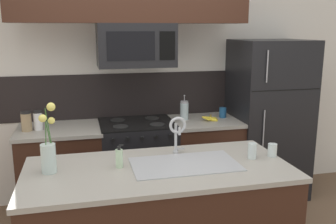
% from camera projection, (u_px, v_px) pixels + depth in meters
% --- Properties ---
extents(rear_partition, '(5.20, 0.10, 2.60)m').
position_uv_depth(rear_partition, '(158.00, 80.00, 4.17)').
color(rear_partition, silver).
rests_on(rear_partition, ground).
extents(splash_band, '(3.02, 0.01, 0.48)m').
position_uv_depth(splash_band, '(132.00, 95.00, 4.08)').
color(splash_band, black).
rests_on(splash_band, rear_partition).
extents(back_counter_left, '(0.81, 0.65, 0.91)m').
position_uv_depth(back_counter_left, '(62.00, 172.00, 3.75)').
color(back_counter_left, '#381E14').
rests_on(back_counter_left, ground).
extents(back_counter_right, '(0.73, 0.65, 0.91)m').
position_uv_depth(back_counter_right, '(204.00, 160.00, 4.09)').
color(back_counter_right, '#381E14').
rests_on(back_counter_right, ground).
extents(stove_range, '(0.76, 0.64, 0.93)m').
position_uv_depth(stove_range, '(138.00, 165.00, 3.93)').
color(stove_range, black).
rests_on(stove_range, ground).
extents(microwave, '(0.74, 0.40, 0.42)m').
position_uv_depth(microwave, '(136.00, 45.00, 3.63)').
color(microwave, black).
extents(refrigerator, '(0.79, 0.74, 1.74)m').
position_uv_depth(refrigerator, '(267.00, 119.00, 4.19)').
color(refrigerator, black).
rests_on(refrigerator, ground).
extents(storage_jar_tall, '(0.10, 0.10, 0.19)m').
position_uv_depth(storage_jar_tall, '(26.00, 121.00, 3.53)').
color(storage_jar_tall, '#997F5B').
rests_on(storage_jar_tall, back_counter_left).
extents(storage_jar_medium, '(0.08, 0.08, 0.19)m').
position_uv_depth(storage_jar_medium, '(38.00, 120.00, 3.58)').
color(storage_jar_medium, silver).
rests_on(storage_jar_medium, back_counter_left).
extents(banana_bunch, '(0.19, 0.12, 0.08)m').
position_uv_depth(banana_bunch, '(211.00, 119.00, 3.94)').
color(banana_bunch, yellow).
rests_on(banana_bunch, back_counter_right).
extents(french_press, '(0.09, 0.09, 0.27)m').
position_uv_depth(french_press, '(184.00, 110.00, 3.98)').
color(french_press, silver).
rests_on(french_press, back_counter_right).
extents(coffee_tin, '(0.08, 0.08, 0.11)m').
position_uv_depth(coffee_tin, '(223.00, 112.00, 4.08)').
color(coffee_tin, '#1E5184').
rests_on(coffee_tin, back_counter_right).
extents(kitchen_sink, '(0.76, 0.44, 0.16)m').
position_uv_depth(kitchen_sink, '(185.00, 174.00, 2.69)').
color(kitchen_sink, '#ADAFB5').
rests_on(kitchen_sink, island_counter).
extents(sink_faucet, '(0.14, 0.14, 0.31)m').
position_uv_depth(sink_faucet, '(177.00, 130.00, 2.84)').
color(sink_faucet, '#B7BABF').
rests_on(sink_faucet, island_counter).
extents(dish_soap_bottle, '(0.06, 0.05, 0.16)m').
position_uv_depth(dish_soap_bottle, '(119.00, 158.00, 2.61)').
color(dish_soap_bottle, beige).
rests_on(dish_soap_bottle, island_counter).
extents(drinking_glass, '(0.06, 0.06, 0.12)m').
position_uv_depth(drinking_glass, '(252.00, 151.00, 2.79)').
color(drinking_glass, silver).
rests_on(drinking_glass, island_counter).
extents(spare_glass, '(0.07, 0.07, 0.10)m').
position_uv_depth(spare_glass, '(272.00, 150.00, 2.84)').
color(spare_glass, silver).
rests_on(spare_glass, island_counter).
extents(flower_vase, '(0.11, 0.12, 0.47)m').
position_uv_depth(flower_vase, '(49.00, 154.00, 2.51)').
color(flower_vase, silver).
rests_on(flower_vase, island_counter).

